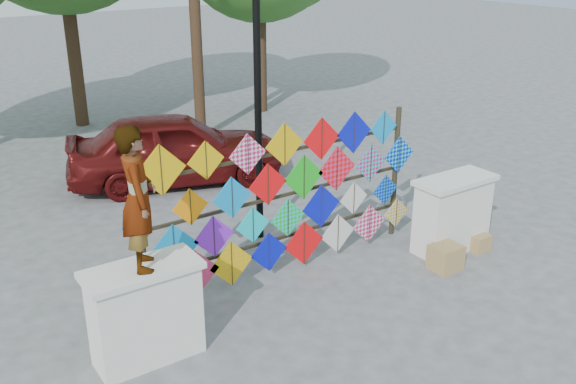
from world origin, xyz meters
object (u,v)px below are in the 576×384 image
object	(u,v)px
sedan	(176,148)
lamppost	(258,85)
kite_rack	(289,199)
vendor_woman	(138,199)

from	to	relation	value
sedan	lamppost	distance (m)	3.85
kite_rack	vendor_woman	distance (m)	3.01
kite_rack	vendor_woman	xyz separation A→B (m)	(-2.71, -0.93, 0.94)
vendor_woman	lamppost	world-z (taller)	lamppost
kite_rack	lamppost	distance (m)	1.97
sedan	vendor_woman	bearing A→B (deg)	169.40
kite_rack	vendor_woman	bearing A→B (deg)	-161.08
vendor_woman	lamppost	xyz separation A→B (m)	(2.96, 2.20, 0.54)
sedan	lamppost	world-z (taller)	lamppost
vendor_woman	lamppost	distance (m)	3.73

